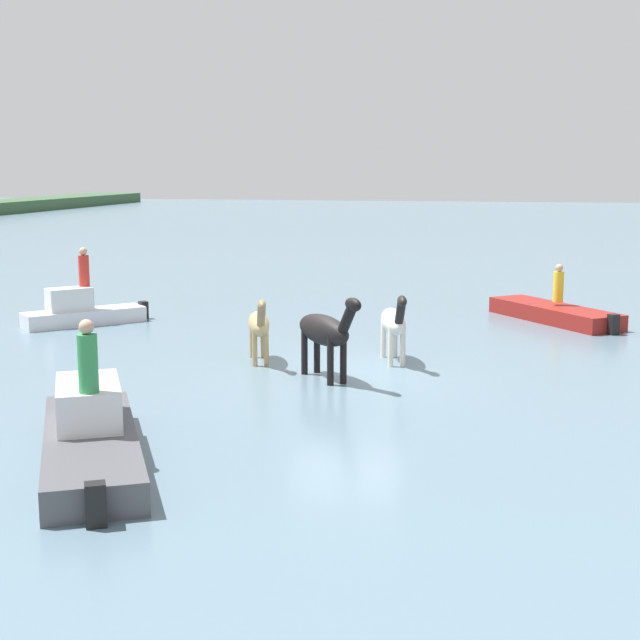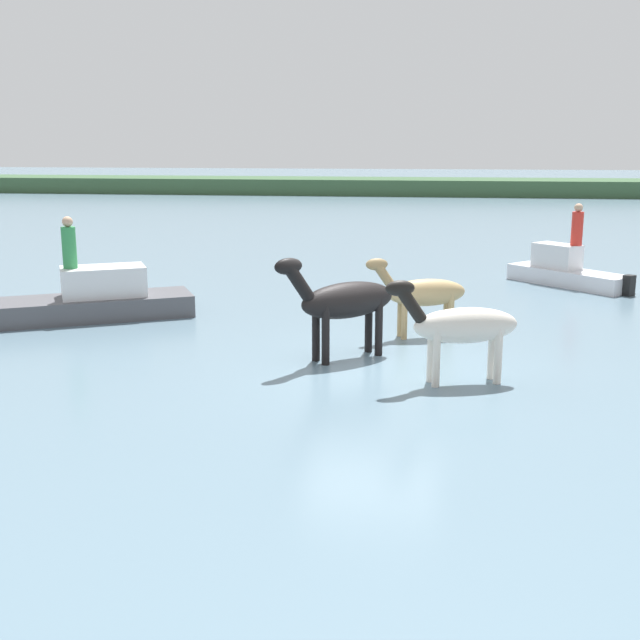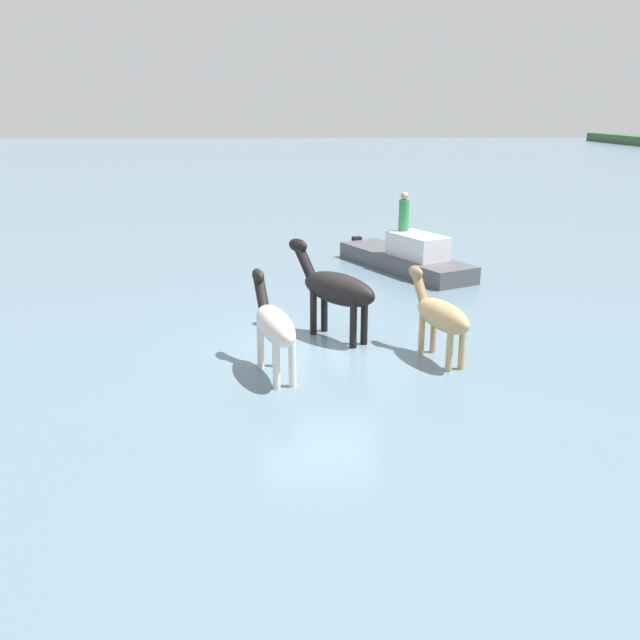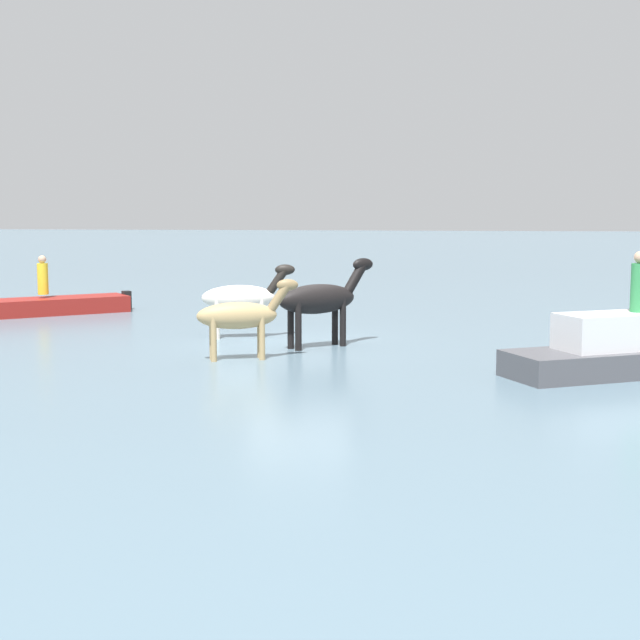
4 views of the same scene
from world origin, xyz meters
name	(u,v)px [view 1 (image 1 of 4)]	position (x,y,z in m)	size (l,w,h in m)	color
ground_plane	(346,375)	(0.00, 0.00, 0.00)	(209.79, 209.79, 0.00)	slate
horse_gray_outer	(394,322)	(1.57, -0.89, 1.00)	(2.34, 1.06, 1.82)	silver
horse_dark_mare	(259,325)	(0.89, 2.35, 0.94)	(2.18, 1.08, 1.71)	tan
horse_pinto_flank	(326,331)	(-0.57, 0.38, 1.12)	(2.25, 2.02, 2.04)	black
boat_motor_center	(82,315)	(4.93, 9.12, 0.30)	(3.29, 3.29, 1.31)	silver
boat_dinghy_port	(91,442)	(-6.99, 2.99, 0.32)	(5.34, 3.73, 1.36)	#4C4C51
boat_tender_starboard	(555,316)	(8.53, -5.04, 0.17)	(4.65, 4.08, 0.75)	maroon
person_boatman_standing	(84,268)	(5.13, 9.09, 1.71)	(0.32, 0.32, 1.19)	red
person_spotter_bow	(88,359)	(-7.16, 2.89, 1.76)	(0.32, 0.32, 1.19)	#338C4C
person_helmsman_aft	(558,285)	(8.68, -5.12, 1.14)	(0.32, 0.32, 1.19)	yellow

